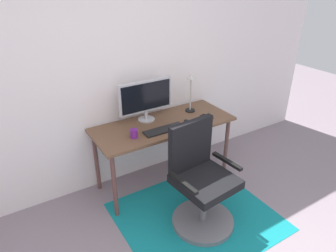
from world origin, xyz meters
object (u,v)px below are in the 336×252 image
at_px(computer_mouse, 188,121).
at_px(office_chair, 201,187).
at_px(desk, 164,129).
at_px(desk_lamp, 191,86).
at_px(coffee_cup, 134,134).
at_px(cell_phone, 207,117).
at_px(keyboard, 164,130).
at_px(monitor, 146,98).

xyz_separation_m(computer_mouse, office_chair, (-0.26, -0.60, -0.35)).
xyz_separation_m(desk, desk_lamp, (0.42, 0.11, 0.37)).
distance_m(computer_mouse, coffee_cup, 0.62).
bearing_deg(computer_mouse, desk_lamp, 49.90).
bearing_deg(coffee_cup, desk_lamp, 15.54).
distance_m(desk_lamp, office_chair, 1.14).
height_order(desk, cell_phone, cell_phone).
bearing_deg(keyboard, monitor, 96.63).
xyz_separation_m(monitor, desk_lamp, (0.54, -0.06, 0.04)).
relative_size(cell_phone, office_chair, 0.14).
height_order(coffee_cup, desk_lamp, desk_lamp).
bearing_deg(cell_phone, office_chair, -142.07).
relative_size(keyboard, office_chair, 0.42).
bearing_deg(coffee_cup, keyboard, -4.41).
bearing_deg(desk, computer_mouse, -31.30).
bearing_deg(coffee_cup, desk, 16.59).
bearing_deg(computer_mouse, keyboard, -177.34).
relative_size(computer_mouse, office_chair, 0.10).
bearing_deg(coffee_cup, computer_mouse, -1.01).
height_order(monitor, office_chair, monitor).
bearing_deg(cell_phone, computer_mouse, 169.40).
xyz_separation_m(computer_mouse, coffee_cup, (-0.62, 0.01, 0.03)).
bearing_deg(keyboard, computer_mouse, 2.66).
relative_size(monitor, desk_lamp, 1.35).
relative_size(cell_phone, desk_lamp, 0.32).
bearing_deg(keyboard, office_chair, -85.99).
height_order(computer_mouse, cell_phone, computer_mouse).
bearing_deg(cell_phone, monitor, 142.38).
distance_m(coffee_cup, desk_lamp, 0.89).
xyz_separation_m(desk, monitor, (-0.12, 0.16, 0.33)).
distance_m(monitor, keyboard, 0.40).
xyz_separation_m(desk_lamp, office_chair, (-0.46, -0.84, -0.63)).
distance_m(keyboard, cell_phone, 0.56).
relative_size(desk, keyboard, 3.50).
relative_size(desk, coffee_cup, 17.21).
xyz_separation_m(keyboard, coffee_cup, (-0.32, 0.02, 0.03)).
height_order(coffee_cup, office_chair, office_chair).
distance_m(keyboard, computer_mouse, 0.30).
bearing_deg(desk_lamp, computer_mouse, -130.10).
relative_size(desk, computer_mouse, 14.47).
distance_m(desk, coffee_cup, 0.44).
bearing_deg(cell_phone, coffee_cup, 168.06).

